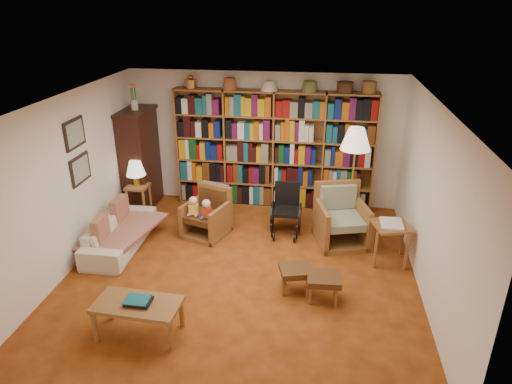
% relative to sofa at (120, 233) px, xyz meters
% --- Properties ---
extents(floor, '(5.00, 5.00, 0.00)m').
position_rel_sofa_xyz_m(floor, '(2.05, -0.42, -0.24)').
color(floor, '#A24C19').
rests_on(floor, ground).
extents(ceiling, '(5.00, 5.00, 0.00)m').
position_rel_sofa_xyz_m(ceiling, '(2.05, -0.42, 2.26)').
color(ceiling, white).
rests_on(ceiling, wall_back).
extents(wall_back, '(5.00, 0.00, 5.00)m').
position_rel_sofa_xyz_m(wall_back, '(2.05, 2.08, 1.01)').
color(wall_back, white).
rests_on(wall_back, floor).
extents(wall_front, '(5.00, 0.00, 5.00)m').
position_rel_sofa_xyz_m(wall_front, '(2.05, -2.92, 1.01)').
color(wall_front, white).
rests_on(wall_front, floor).
extents(wall_left, '(0.00, 5.00, 5.00)m').
position_rel_sofa_xyz_m(wall_left, '(-0.45, -0.42, 1.01)').
color(wall_left, white).
rests_on(wall_left, floor).
extents(wall_right, '(0.00, 5.00, 5.00)m').
position_rel_sofa_xyz_m(wall_right, '(4.55, -0.42, 1.01)').
color(wall_right, white).
rests_on(wall_right, floor).
extents(bookshelf, '(3.60, 0.30, 2.42)m').
position_rel_sofa_xyz_m(bookshelf, '(2.25, 1.91, 0.93)').
color(bookshelf, '#9F5F31').
rests_on(bookshelf, floor).
extents(curio_cabinet, '(0.50, 0.95, 2.40)m').
position_rel_sofa_xyz_m(curio_cabinet, '(-0.20, 1.58, 0.71)').
color(curio_cabinet, black).
rests_on(curio_cabinet, floor).
extents(framed_pictures, '(0.03, 0.52, 0.97)m').
position_rel_sofa_xyz_m(framed_pictures, '(-0.43, -0.12, 1.38)').
color(framed_pictures, black).
rests_on(framed_pictures, wall_left).
extents(sofa, '(1.68, 0.68, 0.49)m').
position_rel_sofa_xyz_m(sofa, '(0.00, 0.00, 0.00)').
color(sofa, beige).
rests_on(sofa, floor).
extents(sofa_throw, '(1.09, 1.64, 0.04)m').
position_rel_sofa_xyz_m(sofa_throw, '(0.05, 0.00, 0.06)').
color(sofa_throw, beige).
rests_on(sofa_throw, sofa).
extents(cushion_left, '(0.16, 0.42, 0.41)m').
position_rel_sofa_xyz_m(cushion_left, '(-0.13, 0.35, 0.21)').
color(cushion_left, maroon).
rests_on(cushion_left, sofa).
extents(cushion_right, '(0.16, 0.42, 0.41)m').
position_rel_sofa_xyz_m(cushion_right, '(-0.13, -0.35, 0.21)').
color(cushion_right, maroon).
rests_on(cushion_right, sofa).
extents(side_table_lamp, '(0.38, 0.38, 0.61)m').
position_rel_sofa_xyz_m(side_table_lamp, '(-0.10, 1.09, 0.19)').
color(side_table_lamp, '#9F5F31').
rests_on(side_table_lamp, floor).
extents(table_lamp, '(0.34, 0.34, 0.46)m').
position_rel_sofa_xyz_m(table_lamp, '(-0.10, 1.09, 0.68)').
color(table_lamp, gold).
rests_on(table_lamp, side_table_lamp).
extents(armchair_leather, '(0.86, 0.86, 0.82)m').
position_rel_sofa_xyz_m(armchair_leather, '(1.27, 0.66, 0.10)').
color(armchair_leather, '#9F5F31').
rests_on(armchair_leather, floor).
extents(armchair_sage, '(0.97, 0.98, 0.95)m').
position_rel_sofa_xyz_m(armchair_sage, '(3.50, 0.74, 0.12)').
color(armchair_sage, '#9F5F31').
rests_on(armchair_sage, floor).
extents(wheelchair, '(0.50, 0.69, 0.87)m').
position_rel_sofa_xyz_m(wheelchair, '(2.58, 0.88, 0.15)').
color(wheelchair, black).
rests_on(wheelchair, floor).
extents(floor_lamp, '(0.48, 0.48, 1.82)m').
position_rel_sofa_xyz_m(floor_lamp, '(3.64, 1.05, 1.33)').
color(floor_lamp, gold).
rests_on(floor_lamp, floor).
extents(side_table_papers, '(0.63, 0.63, 0.65)m').
position_rel_sofa_xyz_m(side_table_papers, '(4.20, 0.17, 0.27)').
color(side_table_papers, '#9F5F31').
rests_on(side_table_papers, floor).
extents(footstool_a, '(0.51, 0.47, 0.37)m').
position_rel_sofa_xyz_m(footstool_a, '(2.86, -0.80, 0.06)').
color(footstool_a, '#543316').
rests_on(footstool_a, floor).
extents(footstool_b, '(0.45, 0.39, 0.37)m').
position_rel_sofa_xyz_m(footstool_b, '(3.23, -0.95, 0.06)').
color(footstool_b, '#543316').
rests_on(footstool_b, floor).
extents(coffee_table, '(1.03, 0.56, 0.50)m').
position_rel_sofa_xyz_m(coffee_table, '(1.08, -1.93, 0.15)').
color(coffee_table, '#9F5F31').
rests_on(coffee_table, floor).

